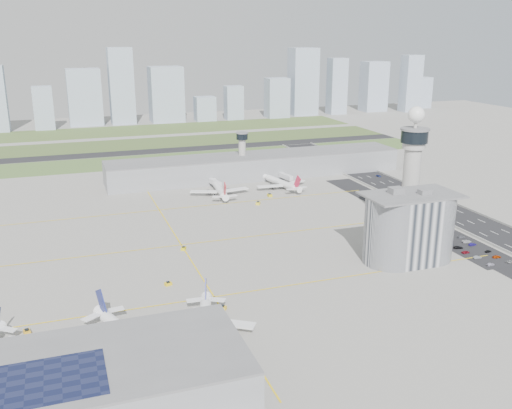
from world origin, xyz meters
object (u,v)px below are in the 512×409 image
object	(u,v)px
jet_bridge_far_1	(280,176)
car_lot_3	(458,247)
jet_bridge_far_0	(211,182)
car_hw_4	(325,160)
control_tower	(412,167)
car_lot_11	(462,237)
tug_0	(27,331)
airplane_far_a	(219,185)
admin_building	(409,228)
car_lot_5	(436,237)
car_lot_1	(477,257)
car_hw_2	(379,176)
car_lot_0	(490,264)
airplane_far_b	(281,179)
car_lot_9	(472,244)
jet_bridge_near_0	(3,368)
jet_bridge_near_2	(201,334)
car_lot_2	(466,252)
tug_3	(184,248)
airplane_near_b	(128,328)
car_hw_1	(440,207)
airplane_near_c	(203,318)
tug_5	(270,195)
car_lot_8	(488,251)
tug_4	(258,203)
tug_2	(223,307)
jet_bridge_near_1	(107,350)
car_lot_4	(449,244)
tug_1	(168,283)
car_lot_6	(510,261)

from	to	relation	value
jet_bridge_far_1	car_lot_3	world-z (taller)	jet_bridge_far_1
jet_bridge_far_0	car_hw_4	bearing A→B (deg)	103.29
control_tower	car_lot_11	xyz separation A→B (m)	(22.05, -14.72, -34.46)
tug_0	airplane_far_a	bearing A→B (deg)	40.76
admin_building	car_lot_5	world-z (taller)	admin_building
car_lot_1	jet_bridge_far_0	bearing A→B (deg)	30.19
car_lot_3	car_hw_2	xyz separation A→B (m)	(38.74, 136.55, -0.05)
tug_0	car_lot_11	distance (m)	203.62
car_lot_0	airplane_far_b	bearing A→B (deg)	13.43
car_lot_9	jet_bridge_near_0	bearing A→B (deg)	94.93
jet_bridge_near_2	car_lot_2	bearing A→B (deg)	-64.86
jet_bridge_far_0	tug_0	size ratio (longest dim) A/B	4.61
admin_building	airplane_far_a	world-z (taller)	admin_building
tug_3	airplane_far_a	bearing A→B (deg)	-86.40
airplane_near_b	tug_0	size ratio (longest dim) A/B	14.76
tug_3	car_hw_1	xyz separation A→B (m)	(155.67, 15.88, -0.19)
airplane_near_c	tug_5	bearing A→B (deg)	168.90
jet_bridge_far_1	car_lot_8	distance (m)	164.11
tug_0	tug_4	distance (m)	171.91
car_lot_0	airplane_near_c	bearing A→B (deg)	96.22
car_lot_1	car_hw_4	distance (m)	210.88
admin_building	tug_5	world-z (taller)	admin_building
car_lot_5	car_lot_8	world-z (taller)	car_lot_5
car_hw_1	car_lot_1	bearing A→B (deg)	-112.57
tug_0	car_lot_8	bearing A→B (deg)	-9.97
jet_bridge_far_0	car_lot_8	bearing A→B (deg)	19.79
car_hw_2	tug_3	bearing A→B (deg)	-157.55
tug_2	car_lot_8	size ratio (longest dim) A/B	0.80
car_lot_2	car_lot_11	distance (m)	21.17
jet_bridge_near_1	car_lot_4	bearing A→B (deg)	-63.75
jet_bridge_far_1	tug_5	size ratio (longest dim) A/B	3.98
tug_2	airplane_near_b	bearing A→B (deg)	-32.00
control_tower	jet_bridge_near_0	xyz separation A→B (m)	(-185.00, -69.00, -32.19)
car_lot_2	car_lot_4	distance (m)	11.51
jet_bridge_near_2	car_hw_4	distance (m)	288.60
admin_building	jet_bridge_near_1	bearing A→B (deg)	-163.88
airplane_far_b	jet_bridge_near_0	distance (m)	234.85
jet_bridge_near_2	tug_5	size ratio (longest dim) A/B	3.98
airplane_near_b	jet_bridge_far_1	distance (m)	226.73
airplane_near_b	car_lot_3	distance (m)	162.95
admin_building	car_hw_1	xyz separation A→B (m)	(63.36, 61.26, -14.68)
tug_2	car_lot_9	distance (m)	133.82
tug_0	car_lot_2	size ratio (longest dim) A/B	0.74
tug_3	car_hw_1	bearing A→B (deg)	-144.83
jet_bridge_far_1	car_lot_2	bearing A→B (deg)	0.99
jet_bridge_near_1	tug_3	bearing A→B (deg)	-16.83
tug_3	car_hw_1	world-z (taller)	tug_3
tug_1	car_lot_6	size ratio (longest dim) A/B	0.70
jet_bridge_near_2	tug_3	xyz separation A→B (m)	(12.69, 84.39, -2.03)
tug_5	car_lot_5	bearing A→B (deg)	-61.65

